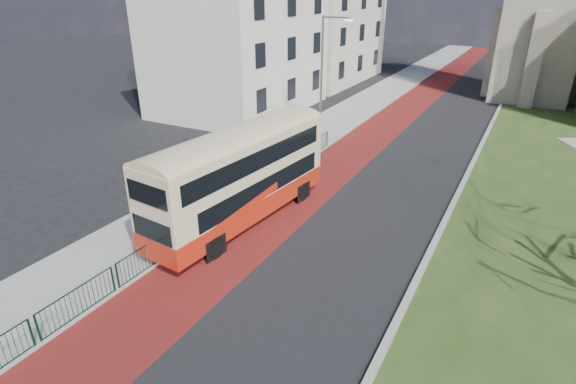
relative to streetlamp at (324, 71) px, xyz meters
The scene contains 11 objects.
ground 19.08m from the streetlamp, 76.42° to the right, with size 160.00×160.00×0.00m, color black.
road_carriageway 7.70m from the streetlamp, 18.88° to the left, with size 9.00×120.00×0.01m, color black.
bus_lane 5.91m from the streetlamp, 32.43° to the left, with size 3.40×120.00×0.01m, color #591414.
pavement_west 5.00m from the streetlamp, 108.07° to the left, with size 4.00×120.00×0.12m, color gray.
kerb_west 5.13m from the streetlamp, 56.03° to the left, with size 0.25×120.00×0.13m, color #999993.
kerb_east 12.07m from the streetlamp, 20.95° to the left, with size 0.25×80.00×0.13m, color #999993.
pedestrian_railing 14.64m from the streetlamp, 84.30° to the right, with size 0.07×24.00×1.12m.
street_block_near 10.62m from the streetlamp, 157.49° to the left, with size 10.30×14.30×13.00m.
street_block_far 22.24m from the streetlamp, 115.76° to the left, with size 10.30×16.30×11.50m.
streetlamp is the anchor object (origin of this frame).
bus 13.94m from the streetlamp, 80.43° to the right, with size 3.25×10.17×4.18m.
Camera 1 is at (8.47, -10.54, 9.72)m, focal length 28.00 mm.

